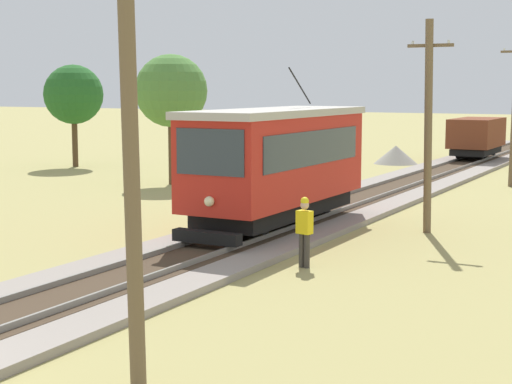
{
  "coord_description": "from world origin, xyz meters",
  "views": [
    {
      "loc": [
        11.2,
        -7.3,
        4.49
      ],
      "look_at": [
        0.32,
        12.98,
        1.49
      ],
      "focal_mm": 56.6,
      "sensor_mm": 36.0,
      "label": 1
    }
  ],
  "objects_px": {
    "track_worker": "(304,229)",
    "tree_right_near": "(74,95)",
    "red_tram": "(277,162)",
    "tree_left_near": "(171,91)",
    "utility_pole_foreground": "(130,113)",
    "gravel_pile": "(396,155)",
    "freight_car": "(477,136)",
    "utility_pole_near_tram": "(428,125)"
  },
  "relations": [
    {
      "from": "utility_pole_foreground",
      "to": "track_worker",
      "type": "bearing_deg",
      "value": 98.46
    },
    {
      "from": "freight_car",
      "to": "tree_right_near",
      "type": "bearing_deg",
      "value": -144.79
    },
    {
      "from": "tree_left_near",
      "to": "red_tram",
      "type": "bearing_deg",
      "value": -41.46
    },
    {
      "from": "red_tram",
      "to": "freight_car",
      "type": "bearing_deg",
      "value": 90.01
    },
    {
      "from": "tree_left_near",
      "to": "tree_right_near",
      "type": "relative_size",
      "value": 1.04
    },
    {
      "from": "utility_pole_foreground",
      "to": "gravel_pile",
      "type": "distance_m",
      "value": 37.39
    },
    {
      "from": "track_worker",
      "to": "tree_left_near",
      "type": "bearing_deg",
      "value": 57.47
    },
    {
      "from": "gravel_pile",
      "to": "utility_pole_foreground",
      "type": "bearing_deg",
      "value": -77.39
    },
    {
      "from": "red_tram",
      "to": "utility_pole_foreground",
      "type": "height_order",
      "value": "utility_pole_foreground"
    },
    {
      "from": "utility_pole_near_tram",
      "to": "track_worker",
      "type": "distance_m",
      "value": 6.67
    },
    {
      "from": "track_worker",
      "to": "tree_right_near",
      "type": "bearing_deg",
      "value": 65.13
    },
    {
      "from": "freight_car",
      "to": "tree_left_near",
      "type": "relative_size",
      "value": 0.87
    },
    {
      "from": "freight_car",
      "to": "track_worker",
      "type": "xyz_separation_m",
      "value": [
        2.91,
        -30.91,
        -0.57
      ]
    },
    {
      "from": "red_tram",
      "to": "tree_left_near",
      "type": "height_order",
      "value": "tree_left_near"
    },
    {
      "from": "freight_car",
      "to": "tree_left_near",
      "type": "bearing_deg",
      "value": -118.68
    },
    {
      "from": "freight_car",
      "to": "track_worker",
      "type": "distance_m",
      "value": 31.05
    },
    {
      "from": "utility_pole_near_tram",
      "to": "freight_car",
      "type": "bearing_deg",
      "value": 99.64
    },
    {
      "from": "track_worker",
      "to": "tree_right_near",
      "type": "height_order",
      "value": "tree_right_near"
    },
    {
      "from": "gravel_pile",
      "to": "tree_left_near",
      "type": "height_order",
      "value": "tree_left_near"
    },
    {
      "from": "gravel_pile",
      "to": "tree_right_near",
      "type": "relative_size",
      "value": 0.45
    },
    {
      "from": "utility_pole_foreground",
      "to": "tree_left_near",
      "type": "height_order",
      "value": "utility_pole_foreground"
    },
    {
      "from": "utility_pole_foreground",
      "to": "tree_left_near",
      "type": "distance_m",
      "value": 25.86
    },
    {
      "from": "utility_pole_foreground",
      "to": "track_worker",
      "type": "xyz_separation_m",
      "value": [
        -1.3,
        8.77,
        -3.14
      ]
    },
    {
      "from": "utility_pole_foreground",
      "to": "gravel_pile",
      "type": "bearing_deg",
      "value": 102.61
    },
    {
      "from": "utility_pole_foreground",
      "to": "tree_right_near",
      "type": "height_order",
      "value": "utility_pole_foreground"
    },
    {
      "from": "tree_left_near",
      "to": "tree_right_near",
      "type": "height_order",
      "value": "tree_left_near"
    },
    {
      "from": "tree_right_near",
      "to": "track_worker",
      "type": "bearing_deg",
      "value": -37.79
    },
    {
      "from": "freight_car",
      "to": "gravel_pile",
      "type": "relative_size",
      "value": 2.02
    },
    {
      "from": "utility_pole_near_tram",
      "to": "tree_right_near",
      "type": "distance_m",
      "value": 26.08
    },
    {
      "from": "utility_pole_foreground",
      "to": "utility_pole_near_tram",
      "type": "xyz_separation_m",
      "value": [
        -0.0,
        14.86,
        -0.77
      ]
    },
    {
      "from": "track_worker",
      "to": "tree_right_near",
      "type": "distance_m",
      "value": 28.33
    },
    {
      "from": "gravel_pile",
      "to": "tree_right_near",
      "type": "xyz_separation_m",
      "value": [
        -15.44,
        -10.29,
        3.52
      ]
    },
    {
      "from": "utility_pole_near_tram",
      "to": "gravel_pile",
      "type": "relative_size",
      "value": 2.53
    },
    {
      "from": "red_tram",
      "to": "tree_right_near",
      "type": "height_order",
      "value": "tree_right_near"
    },
    {
      "from": "red_tram",
      "to": "gravel_pile",
      "type": "distance_m",
      "value": 23.68
    },
    {
      "from": "red_tram",
      "to": "track_worker",
      "type": "bearing_deg",
      "value": -55.68
    },
    {
      "from": "red_tram",
      "to": "track_worker",
      "type": "height_order",
      "value": "red_tram"
    },
    {
      "from": "tree_left_near",
      "to": "freight_car",
      "type": "bearing_deg",
      "value": 61.32
    },
    {
      "from": "utility_pole_foreground",
      "to": "tree_right_near",
      "type": "relative_size",
      "value": 1.4
    },
    {
      "from": "gravel_pile",
      "to": "track_worker",
      "type": "bearing_deg",
      "value": -76.1
    },
    {
      "from": "utility_pole_near_tram",
      "to": "tree_left_near",
      "type": "relative_size",
      "value": 1.09
    },
    {
      "from": "gravel_pile",
      "to": "track_worker",
      "type": "height_order",
      "value": "track_worker"
    }
  ]
}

